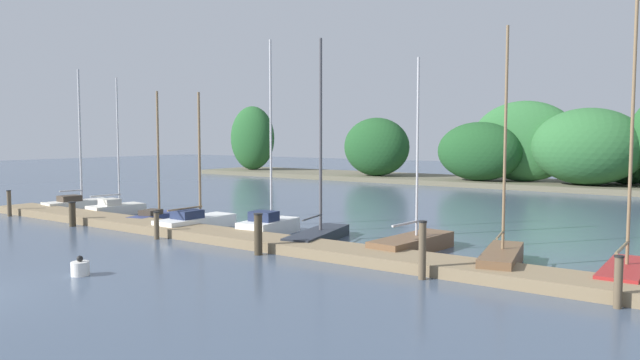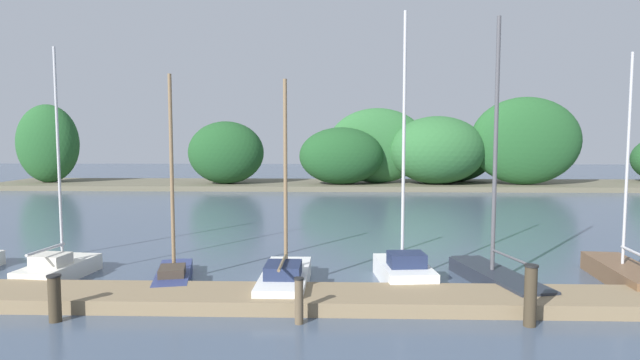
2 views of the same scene
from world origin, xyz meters
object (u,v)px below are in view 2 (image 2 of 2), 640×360
Objects in this scene: sailboat_2 at (174,271)px; mooring_piling_1 at (55,298)px; mooring_piling_3 at (530,295)px; sailboat_4 at (403,268)px; sailboat_5 at (494,272)px; sailboat_1 at (60,266)px; mooring_piling_2 at (299,301)px; sailboat_6 at (624,272)px; sailboat_3 at (285,276)px.

mooring_piling_1 is (-1.72, -3.23, 0.19)m from sailboat_2.
sailboat_2 is 4.31× the size of mooring_piling_3.
sailboat_4 reaches higher than sailboat_5.
sailboat_1 is 13.08m from mooring_piling_3.
sailboat_1 reaches higher than mooring_piling_2.
sailboat_2 is 0.80× the size of sailboat_5.
sailboat_1 is 10.20m from sailboat_4.
sailboat_4 reaches higher than mooring_piling_2.
sailboat_4 is at bearing 50.83° from mooring_piling_2.
sailboat_1 is 0.91× the size of sailboat_5.
sailboat_4 is at bearing 96.72° from sailboat_6.
sailboat_2 is at bearing 96.91° from sailboat_6.
mooring_piling_1 is at bearing 109.02° from sailboat_6.
mooring_piling_3 is (5.73, -2.60, 0.33)m from sailboat_3.
mooring_piling_2 is at bearing -142.56° from sailboat_2.
sailboat_3 is 5.95m from sailboat_5.
sailboat_1 is at bearing 83.43° from sailboat_4.
mooring_piling_2 is (3.88, -3.20, 0.18)m from sailboat_2.
sailboat_5 is 6.27m from mooring_piling_2.
sailboat_5 is at bearing 86.72° from mooring_piling_3.
sailboat_2 is at bearing 160.62° from mooring_piling_3.
mooring_piling_3 is at bearing -150.53° from sailboat_4.
sailboat_3 is at bearing 83.49° from sailboat_5.
mooring_piling_3 is at bearing 163.96° from sailboat_5.
sailboat_4 is 7.14× the size of mooring_piling_1.
mooring_piling_2 is 5.17m from mooring_piling_3.
mooring_piling_3 is (10.76, 0.05, 0.15)m from mooring_piling_1.
sailboat_5 reaches higher than sailboat_2.
sailboat_2 is 3.36m from sailboat_3.
sailboat_2 is 5.03m from mooring_piling_2.
mooring_piling_2 is 0.76× the size of mooring_piling_3.
sailboat_3 reaches higher than mooring_piling_2.
sailboat_3 is at bearing 27.82° from mooring_piling_1.
sailboat_1 reaches higher than mooring_piling_3.
sailboat_1 is 12.78m from sailboat_5.
sailboat_2 is 13.04m from sailboat_6.
sailboat_5 is 1.14× the size of sailboat_6.
sailboat_2 is (3.55, -0.36, -0.01)m from sailboat_1.
sailboat_3 is at bearing 97.60° from sailboat_4.
mooring_piling_3 is at bearing -99.38° from sailboat_1.
sailboat_1 is at bearing 75.90° from sailboat_5.
sailboat_5 is at bearing 31.41° from mooring_piling_2.
mooring_piling_1 is (1.83, -3.60, 0.18)m from sailboat_1.
sailboat_5 is 7.09× the size of mooring_piling_2.
mooring_piling_3 is at bearing 136.91° from sailboat_6.
mooring_piling_1 is at bearing -179.71° from mooring_piling_3.
sailboat_1 reaches higher than mooring_piling_1.
mooring_piling_3 is at bearing 0.23° from mooring_piling_2.
mooring_piling_2 is (-5.35, -3.27, 0.15)m from sailboat_5.
mooring_piling_3 is at bearing 0.29° from mooring_piling_1.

